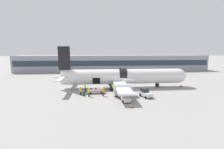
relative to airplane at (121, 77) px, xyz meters
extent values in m
plane|color=gray|center=(1.55, -2.65, -2.66)|extent=(500.00, 500.00, 0.00)
cube|color=gray|center=(1.55, 32.97, 0.83)|extent=(83.94, 11.32, 6.98)
cube|color=#232D3D|center=(1.55, 27.25, 1.18)|extent=(82.26, 0.16, 2.23)
cylinder|color=silver|center=(0.43, 0.00, 0.13)|extent=(28.60, 3.59, 3.59)
sphere|color=silver|center=(14.73, 0.00, 0.13)|extent=(3.41, 3.41, 3.41)
cone|color=silver|center=(-13.87, 0.00, 0.13)|extent=(4.13, 3.30, 3.30)
cylinder|color=black|center=(0.43, -0.03, 0.45)|extent=(1.72, 3.59, 3.59)
cube|color=black|center=(-13.19, 0.00, 4.63)|extent=(2.69, 0.28, 5.42)
cube|color=silver|center=(-13.19, -3.29, 0.49)|extent=(1.12, 6.58, 0.20)
cube|color=silver|center=(-13.19, 3.29, 0.49)|extent=(1.12, 6.58, 0.20)
cube|color=silver|center=(-0.71, -6.41, -0.86)|extent=(2.67, 11.75, 0.40)
cube|color=silver|center=(-0.71, 6.41, -0.86)|extent=(2.67, 11.75, 0.40)
cylinder|color=#B2B7BF|center=(-0.51, -6.73, -1.41)|extent=(3.57, 2.44, 2.44)
cylinder|color=#B2B7BF|center=(-0.51, 6.73, -1.41)|extent=(3.57, 2.44, 2.44)
cube|color=black|center=(-5.86, -1.77, -0.50)|extent=(1.70, 0.12, 1.40)
cylinder|color=#56565B|center=(9.30, 0.00, -1.46)|extent=(0.22, 0.22, 1.39)
sphere|color=black|center=(9.30, 0.00, -2.16)|extent=(1.01, 1.01, 1.01)
cylinder|color=#56565B|center=(-2.43, -2.49, -1.46)|extent=(0.22, 0.22, 1.39)
sphere|color=black|center=(-2.43, -2.49, -2.16)|extent=(1.01, 1.01, 1.01)
cylinder|color=#56565B|center=(-2.43, 2.50, -1.46)|extent=(0.22, 0.22, 1.39)
sphere|color=black|center=(-2.43, 2.50, -2.16)|extent=(1.01, 1.01, 1.01)
cube|color=silver|center=(-0.57, -9.86, -2.12)|extent=(1.65, 3.27, 0.62)
cube|color=#232833|center=(-0.64, -9.32, -1.46)|extent=(1.25, 1.53, 0.70)
cube|color=black|center=(-0.76, -8.26, -2.24)|extent=(1.17, 0.25, 0.31)
sphere|color=black|center=(-0.09, -8.73, -2.38)|extent=(0.56, 0.56, 0.56)
sphere|color=black|center=(-1.31, -8.88, -2.38)|extent=(0.56, 0.56, 0.56)
sphere|color=black|center=(0.16, -10.85, -2.38)|extent=(0.56, 0.56, 0.56)
sphere|color=black|center=(-1.06, -11.00, -2.38)|extent=(0.56, 0.56, 0.56)
cube|color=silver|center=(3.87, -7.91, -2.07)|extent=(2.17, 2.88, 0.71)
cube|color=#232833|center=(3.72, -7.49, -1.33)|extent=(1.49, 1.48, 0.77)
cube|color=black|center=(3.41, -6.66, -2.21)|extent=(1.20, 0.54, 0.35)
sphere|color=black|center=(4.18, -6.87, -2.38)|extent=(0.56, 0.56, 0.56)
sphere|color=black|center=(2.96, -7.32, -2.38)|extent=(0.56, 0.56, 0.56)
sphere|color=black|center=(4.78, -8.51, -2.38)|extent=(0.56, 0.56, 0.56)
sphere|color=black|center=(3.56, -8.96, -2.38)|extent=(0.56, 0.56, 0.56)
cube|color=silver|center=(-5.92, -4.32, -2.05)|extent=(3.40, 1.67, 0.05)
cube|color=silver|center=(-4.31, -4.18, -1.83)|extent=(0.18, 1.40, 0.38)
cube|color=silver|center=(-5.87, -4.99, -1.83)|extent=(3.23, 0.33, 0.38)
cube|color=silver|center=(-5.98, -3.65, -1.83)|extent=(3.23, 0.33, 0.38)
cube|color=#333338|center=(-3.83, -4.14, -2.31)|extent=(0.90, 0.15, 0.06)
sphere|color=black|center=(-4.72, -4.92, -2.46)|extent=(0.40, 0.40, 0.40)
sphere|color=black|center=(-4.83, -3.52, -2.46)|extent=(0.40, 0.40, 0.40)
sphere|color=black|center=(-7.02, -5.11, -2.46)|extent=(0.40, 0.40, 0.40)
sphere|color=black|center=(-7.13, -3.71, -2.46)|extent=(0.40, 0.40, 0.40)
cube|color=#721951|center=(-5.96, -4.21, -1.78)|extent=(0.45, 0.24, 0.47)
cube|color=olive|center=(-4.67, -4.37, -1.85)|extent=(0.54, 0.30, 0.35)
cube|color=#1E2347|center=(-6.94, -4.22, -1.81)|extent=(0.52, 0.28, 0.42)
cylinder|color=#1E2338|center=(-2.12, -3.38, -2.24)|extent=(0.41, 0.41, 0.86)
cylinder|color=#CCE523|center=(-2.12, -3.38, -1.47)|extent=(0.52, 0.52, 0.68)
sphere|color=brown|center=(-2.12, -3.38, -1.01)|extent=(0.24, 0.24, 0.24)
cylinder|color=#CCE523|center=(-2.03, -3.61, -1.54)|extent=(0.17, 0.17, 0.62)
cylinder|color=#CCE523|center=(-2.21, -3.16, -1.54)|extent=(0.17, 0.17, 0.62)
cylinder|color=#2D2D33|center=(-7.23, -6.78, -2.22)|extent=(0.46, 0.46, 0.88)
cylinder|color=#CCE523|center=(-7.23, -6.78, -1.43)|extent=(0.59, 0.59, 0.70)
sphere|color=#9E7556|center=(-7.23, -6.78, -0.96)|extent=(0.24, 0.24, 0.24)
cylinder|color=#CCE523|center=(-7.05, -6.95, -1.51)|extent=(0.19, 0.19, 0.64)
cylinder|color=#CCE523|center=(-7.41, -6.61, -1.51)|extent=(0.19, 0.19, 0.64)
cylinder|color=#2D2D33|center=(-8.30, -3.01, -2.24)|extent=(0.44, 0.44, 0.85)
cylinder|color=#B7E019|center=(-8.30, -3.01, -1.47)|extent=(0.56, 0.56, 0.67)
sphere|color=beige|center=(-8.30, -3.01, -1.02)|extent=(0.24, 0.24, 0.24)
cylinder|color=#B7E019|center=(-8.16, -3.20, -1.55)|extent=(0.18, 0.18, 0.62)
cylinder|color=#B7E019|center=(-8.44, -2.82, -1.55)|extent=(0.18, 0.18, 0.62)
cylinder|color=black|center=(-8.99, -5.58, -2.26)|extent=(0.37, 0.37, 0.81)
cylinder|color=orange|center=(-8.99, -5.58, -1.53)|extent=(0.47, 0.47, 0.64)
sphere|color=brown|center=(-8.99, -5.58, -1.10)|extent=(0.22, 0.22, 0.22)
cylinder|color=orange|center=(-8.77, -5.65, -1.60)|extent=(0.15, 0.15, 0.59)
cylinder|color=orange|center=(-9.21, -5.52, -1.60)|extent=(0.15, 0.15, 0.59)
cylinder|color=#1E2338|center=(-4.46, -6.57, -2.24)|extent=(0.31, 0.31, 0.86)
cylinder|color=orange|center=(-4.46, -6.57, -1.47)|extent=(0.40, 0.40, 0.68)
sphere|color=tan|center=(-4.46, -6.57, -1.01)|extent=(0.24, 0.24, 0.24)
cylinder|color=orange|center=(-4.22, -6.57, -1.54)|extent=(0.13, 0.13, 0.62)
cylinder|color=orange|center=(-4.70, -6.57, -1.54)|extent=(0.13, 0.13, 0.62)
cube|color=#14472D|center=(-8.29, -6.08, -2.32)|extent=(0.48, 0.41, 0.68)
cube|color=black|center=(-8.29, -6.08, -1.92)|extent=(0.25, 0.13, 0.12)
cube|color=black|center=(15.45, -0.20, -2.65)|extent=(0.60, 0.60, 0.03)
cone|color=orange|center=(15.45, -0.20, -2.34)|extent=(0.44, 0.44, 0.64)
cylinder|color=white|center=(15.45, -0.20, -2.31)|extent=(0.26, 0.26, 0.08)
cube|color=black|center=(-0.11, -13.19, -2.65)|extent=(0.51, 0.51, 0.03)
cone|color=orange|center=(-0.11, -13.19, -2.38)|extent=(0.37, 0.37, 0.57)
cylinder|color=white|center=(-0.11, -13.19, -2.35)|extent=(0.22, 0.22, 0.07)
camera|label=1|loc=(-5.21, -35.50, 6.27)|focal=24.00mm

